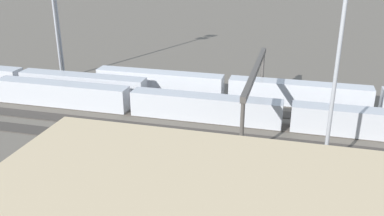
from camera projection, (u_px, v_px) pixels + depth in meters
ground_plane at (200, 119)px, 64.40m from camera, size 400.00×400.00×0.00m
track_bed_0 at (213, 97)px, 73.38m from camera, size 140.00×2.80×0.12m
track_bed_1 at (207, 107)px, 68.88m from camera, size 140.00×2.80×0.12m
track_bed_2 at (200, 119)px, 64.38m from camera, size 140.00×2.80×0.12m
track_bed_3 at (192, 132)px, 59.88m from camera, size 140.00×2.80×0.12m
track_bed_4 at (182, 148)px, 55.38m from camera, size 140.00×2.80×0.12m
train_on_track_1 at (22, 80)px, 76.23m from camera, size 47.20×3.06×3.80m
train_on_track_0 at (299, 94)px, 69.31m from camera, size 71.40×3.00×3.80m
train_on_track_2 at (277, 114)px, 60.96m from camera, size 90.60×3.00×4.40m
signal_gantry at (255, 77)px, 59.80m from camera, size 0.70×25.00×8.80m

